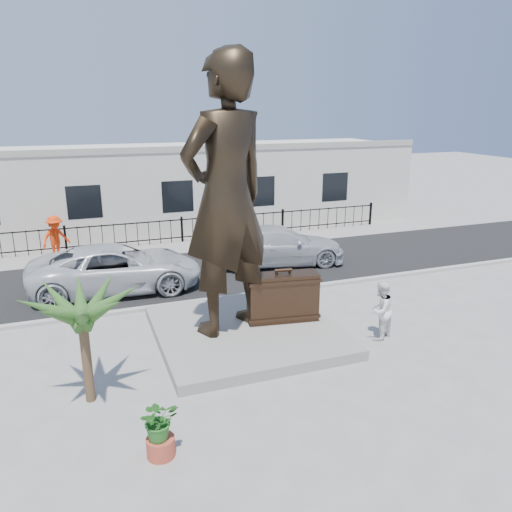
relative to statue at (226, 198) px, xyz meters
The scene contains 16 objects.
ground 4.60m from the statue, 57.94° to the right, with size 100.00×100.00×0.00m, color #9E9991.
street 7.69m from the statue, 80.96° to the left, with size 40.00×7.00×0.01m, color black.
curb 5.13m from the statue, 70.59° to the left, with size 40.00×0.25×0.12m, color #A5A399.
far_sidewalk 11.23m from the statue, 84.42° to the left, with size 40.00×2.50×0.02m, color #9E9991.
plinth 4.07m from the statue, 13.13° to the right, with size 5.20×5.20×0.30m, color gray.
fence 11.78m from the statue, 84.81° to the left, with size 22.00×0.10×1.20m, color black.
building 15.54m from the statue, 86.23° to the left, with size 28.00×7.00×4.40m, color silver.
statue is the anchor object (origin of this frame).
suitcase 3.58m from the statue, ahead, with size 2.12×0.67×1.49m, color #332115.
tourist 5.53m from the statue, 21.50° to the right, with size 0.87×0.67×1.78m, color white.
car_white 6.71m from the statue, 117.72° to the left, with size 2.85×6.19×1.72m, color silver.
car_silver 8.12m from the statue, 55.69° to the left, with size 2.31×5.68×1.65m, color #BBBDC0.
worker 11.58m from the statue, 115.86° to the left, with size 1.29×0.74×2.00m, color #FF3C0D.
palm_tree 6.16m from the statue, 152.41° to the right, with size 1.80×1.80×3.20m, color #2D541E, non-canonical shape.
planter 6.70m from the statue, 121.38° to the right, with size 0.56×0.56×0.40m, color #B4452F.
shrub 6.35m from the statue, 121.38° to the right, with size 0.75×0.65×0.83m, color #2C7024.
Camera 1 is at (-4.92, -11.37, 6.59)m, focal length 35.00 mm.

